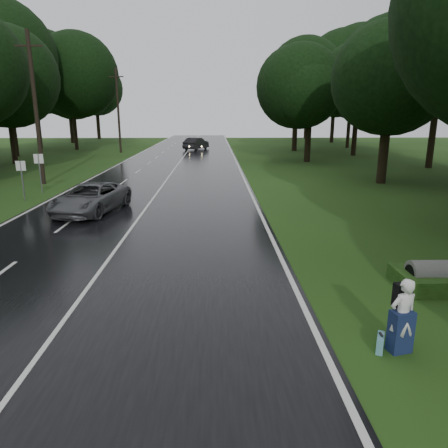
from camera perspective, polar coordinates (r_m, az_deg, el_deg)
The scene contains 17 objects.
ground at distance 11.45m, azimuth -19.68°, elevation -10.56°, with size 160.00×160.00×0.00m, color #244615.
road at distance 30.38m, azimuth -8.08°, elevation 5.71°, with size 12.00×140.00×0.04m, color black.
lane_center at distance 30.38m, azimuth -8.08°, elevation 5.75°, with size 0.12×140.00×0.01m, color silver.
grey_car at distance 21.54m, azimuth -17.80°, elevation 3.41°, with size 2.36×5.13×1.42m, color #4E5054.
far_car at distance 58.59m, azimuth -3.84°, elevation 10.95°, with size 1.73×4.97×1.64m, color black.
hitchhiker at distance 9.35m, azimuth 23.24°, elevation -11.77°, with size 0.66×0.63×1.60m.
suitcase at distance 9.49m, azimuth 20.64°, elevation -15.03°, with size 0.13×0.46×0.33m, color teal.
culvert at distance 13.33m, azimuth 27.05°, elevation -7.73°, with size 0.79×0.79×1.59m, color slate.
utility_pole_mid at distance 32.12m, azimuth -23.46°, elevation 5.09°, with size 1.80×0.28×10.09m, color black, non-canonical shape.
utility_pole_far at distance 55.89m, azimuth -13.97°, elevation 9.49°, with size 1.80×0.28×10.31m, color black, non-canonical shape.
road_sign_a at distance 26.15m, azimuth -25.64°, elevation 2.88°, with size 0.54×0.10×2.25m, color white, non-canonical shape.
road_sign_b at distance 28.37m, azimuth -23.65°, elevation 3.93°, with size 0.58×0.10×2.41m, color white, non-canonical shape.
tree_left_e at distance 46.50m, azimuth -26.67°, elevation 7.38°, with size 8.89×8.89×13.89m, color black, non-canonical shape.
tree_left_f at distance 62.40m, azimuth -19.52°, elevation 9.60°, with size 10.86×10.86×16.97m, color black, non-canonical shape.
tree_right_d at distance 31.87m, azimuth 20.68°, elevation 5.29°, with size 8.17×8.17×12.77m, color black, non-canonical shape.
tree_right_e at distance 44.38m, azimuth 11.29°, elevation 8.37°, with size 8.31×8.31×12.99m, color black, non-canonical shape.
tree_right_f at distance 58.11m, azimuth 9.59°, elevation 9.90°, with size 10.78×10.78×16.85m, color black, non-canonical shape.
Camera 1 is at (3.57, -9.80, 4.73)m, focal length 33.31 mm.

